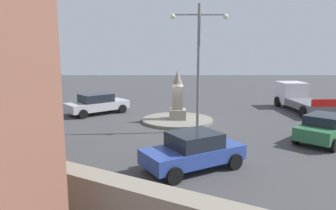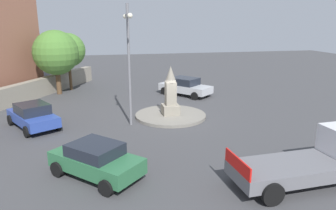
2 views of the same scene
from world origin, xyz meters
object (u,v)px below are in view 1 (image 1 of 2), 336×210
(car_silver_near_island, at_px, (97,103))
(monument, at_px, (178,98))
(car_blue_far_side, at_px, (193,151))
(truck_white_waiting, at_px, (298,97))
(streetlamp, at_px, (199,56))
(car_green_parked_left, at_px, (325,128))

(car_silver_near_island, bearing_deg, monument, 156.10)
(monument, distance_m, car_blue_far_side, 8.50)
(car_silver_near_island, bearing_deg, truck_white_waiting, -173.99)
(streetlamp, relative_size, car_blue_far_side, 1.65)
(car_blue_far_side, bearing_deg, streetlamp, -96.96)
(car_silver_near_island, xyz_separation_m, truck_white_waiting, (-15.44, -1.63, 0.22))
(car_green_parked_left, bearing_deg, monument, -32.95)
(car_silver_near_island, relative_size, truck_white_waiting, 0.71)
(monument, xyz_separation_m, car_silver_near_island, (5.84, -2.59, -0.77))
(car_blue_far_side, relative_size, car_silver_near_island, 0.94)
(monument, relative_size, car_green_parked_left, 0.81)
(monument, height_order, streetlamp, streetlamp)
(car_silver_near_island, distance_m, truck_white_waiting, 15.53)
(streetlamp, distance_m, car_blue_far_side, 6.76)
(car_blue_far_side, height_order, car_silver_near_island, car_silver_near_island)
(monument, distance_m, truck_white_waiting, 10.50)
(car_blue_far_side, bearing_deg, monument, -87.55)
(monument, xyz_separation_m, car_blue_far_side, (-0.36, 8.45, -0.79))
(streetlamp, bearing_deg, truck_white_waiting, -140.85)
(streetlamp, distance_m, car_silver_near_island, 9.40)
(car_blue_far_side, height_order, truck_white_waiting, truck_white_waiting)
(streetlamp, xyz_separation_m, car_silver_near_island, (6.90, -5.32, -3.52))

